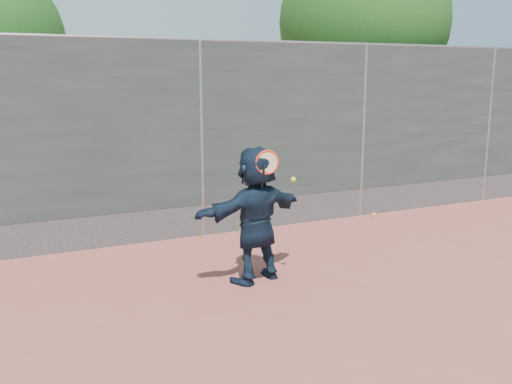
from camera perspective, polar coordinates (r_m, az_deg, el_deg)
name	(u,v)px	position (r m, az deg, el deg)	size (l,w,h in m)	color
ground	(319,319)	(6.12, 6.33, -12.49)	(80.00, 80.00, 0.00)	#9E4C42
player	(256,214)	(6.90, 0.00, -2.26)	(1.55, 0.49, 1.67)	#122032
ball_ground	(374,215)	(10.44, 11.69, -2.22)	(0.07, 0.07, 0.07)	gold
fence	(202,135)	(8.80, -5.47, 5.66)	(20.00, 0.06, 3.03)	#38423D
swing_action	(270,166)	(6.63, 1.37, 2.65)	(0.50, 0.18, 0.51)	red
tree_right	(369,27)	(13.02, 11.24, 15.85)	(3.78, 3.60, 5.39)	#382314
weed_clump	(223,226)	(9.06, -3.29, -3.46)	(0.68, 0.07, 0.30)	#387226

